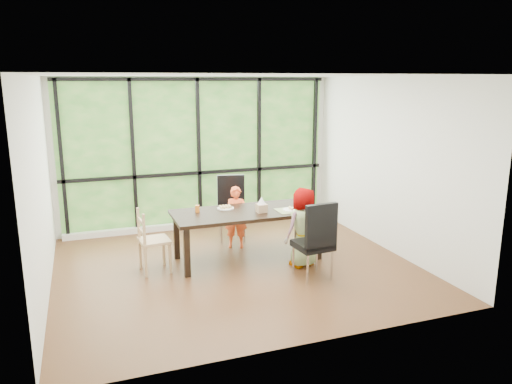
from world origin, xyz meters
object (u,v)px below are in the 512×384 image
orange_cup (197,209)px  green_cup (308,207)px  dining_table (247,235)px  plate_far (226,208)px  child_toddler (236,217)px  plate_near (291,210)px  tissue_box (262,208)px  child_older (302,227)px  chair_window_leather (232,209)px  white_mug (307,202)px  chair_end_beech (154,240)px  chair_interior_leather (313,239)px

orange_cup → green_cup: same height
dining_table → plate_far: 0.52m
child_toddler → plate_far: (-0.27, -0.35, 0.26)m
dining_table → plate_near: 0.75m
orange_cup → tissue_box: tissue_box is taller
child_older → plate_near: child_older is taller
chair_window_leather → white_mug: bearing=-31.3°
chair_window_leather → child_older: child_older is taller
chair_end_beech → white_mug: 2.40m
child_older → tissue_box: child_older is taller
child_toddler → chair_window_leather: bearing=106.1°
green_cup → chair_window_leather: bearing=123.9°
dining_table → orange_cup: bearing=166.1°
chair_window_leather → chair_interior_leather: bearing=-60.9°
chair_window_leather → green_cup: (0.82, -1.21, 0.26)m
plate_far → orange_cup: bearing=-174.3°
dining_table → white_mug: white_mug is taller
chair_interior_leather → white_mug: bearing=-116.4°
tissue_box → chair_window_leather: bearing=96.7°
plate_far → white_mug: (1.26, -0.19, 0.03)m
plate_near → white_mug: (0.37, 0.22, 0.03)m
orange_cup → plate_far: bearing=5.7°
green_cup → white_mug: (0.13, 0.30, -0.01)m
white_mug → tissue_box: 0.84m
chair_end_beech → white_mug: bearing=-94.2°
chair_window_leather → child_older: bearing=-55.0°
child_toddler → child_older: bearing=-36.3°
plate_far → white_mug: 1.28m
chair_window_leather → plate_near: size_ratio=4.30×
dining_table → plate_near: (0.62, -0.19, 0.38)m
plate_near → tissue_box: (-0.45, 0.05, 0.05)m
plate_far → child_toddler: bearing=52.0°
child_toddler → orange_cup: (-0.71, -0.39, 0.30)m
green_cup → tissue_box: size_ratio=0.73×
plate_far → green_cup: 1.24m
chair_end_beech → plate_far: bearing=-83.4°
child_older → green_cup: 0.40m
orange_cup → tissue_box: (0.89, -0.32, 0.01)m
child_toddler → orange_cup: size_ratio=9.58×
child_toddler → child_older: size_ratio=0.86×
child_toddler → white_mug: 1.17m
green_cup → plate_far: bearing=156.3°
chair_interior_leather → chair_end_beech: chair_interior_leather is taller
plate_near → child_toddler: bearing=129.4°
chair_window_leather → child_older: 1.59m
child_older → plate_far: (-0.92, 0.75, 0.18)m
chair_window_leather → white_mug: 1.34m
chair_interior_leather → chair_window_leather: bearing=-78.8°
dining_table → chair_window_leather: (0.05, 0.94, 0.17)m
chair_interior_leather → child_older: child_older is taller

